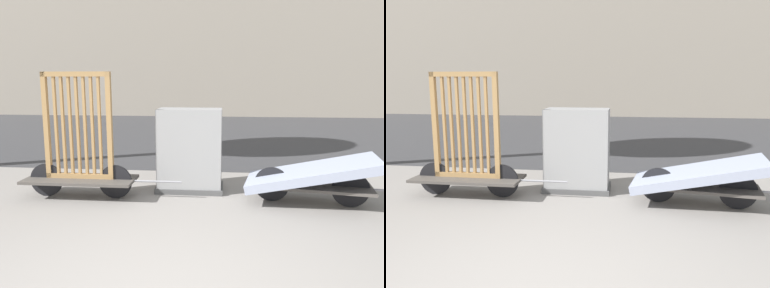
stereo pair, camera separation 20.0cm
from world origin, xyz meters
TOP-DOWN VIEW (x-y plane):
  - road_strip at (0.00, 9.72)m, footprint 56.00×10.91m
  - building_facade at (0.00, 17.17)m, footprint 48.00×4.00m
  - bike_cart_with_bedframe at (-1.65, 2.55)m, footprint 2.33×0.63m
  - bike_cart_with_mattress at (1.66, 2.55)m, footprint 2.43×1.18m
  - utility_cabinet at (-0.08, 3.06)m, footprint 1.04×0.60m

SIDE VIEW (x-z plane):
  - road_strip at x=0.00m, z-range 0.00..0.01m
  - bike_cart_with_mattress at x=1.66m, z-range 0.05..0.76m
  - utility_cabinet at x=-0.08m, z-range -0.04..1.24m
  - bike_cart_with_bedframe at x=-1.65m, z-range -0.31..1.52m
  - building_facade at x=0.00m, z-range 0.00..10.41m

